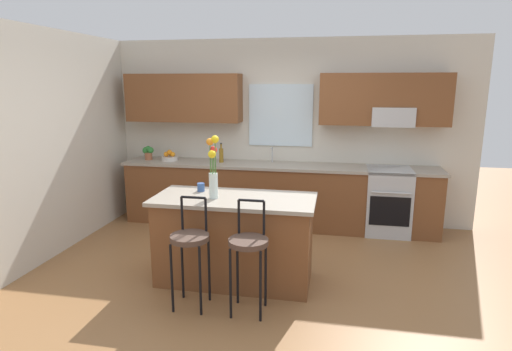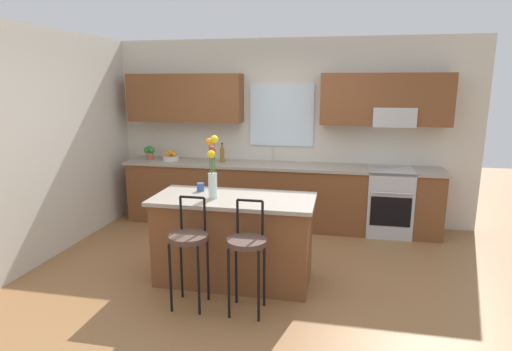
# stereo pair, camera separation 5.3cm
# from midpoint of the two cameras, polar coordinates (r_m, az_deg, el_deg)

# --- Properties ---
(ground_plane) EXTENTS (14.00, 14.00, 0.00)m
(ground_plane) POSITION_cam_midpoint_polar(r_m,az_deg,el_deg) (4.77, -0.47, -13.30)
(ground_plane) COLOR olive
(wall_left) EXTENTS (0.12, 4.60, 2.70)m
(wall_left) POSITION_cam_midpoint_polar(r_m,az_deg,el_deg) (5.70, -26.04, 3.91)
(wall_left) COLOR beige
(wall_left) RESTS_ON ground
(back_wall_assembly) EXTENTS (5.60, 0.50, 2.70)m
(back_wall_assembly) POSITION_cam_midpoint_polar(r_m,az_deg,el_deg) (6.27, 3.36, 7.29)
(back_wall_assembly) COLOR beige
(back_wall_assembly) RESTS_ON ground
(counter_run) EXTENTS (4.56, 0.64, 0.92)m
(counter_run) POSITION_cam_midpoint_polar(r_m,az_deg,el_deg) (6.18, 2.61, -2.62)
(counter_run) COLOR brown
(counter_run) RESTS_ON ground
(sink_faucet) EXTENTS (0.02, 0.13, 0.23)m
(sink_faucet) POSITION_cam_midpoint_polar(r_m,az_deg,el_deg) (6.21, 1.96, 3.07)
(sink_faucet) COLOR #B7BABC
(sink_faucet) RESTS_ON counter_run
(oven_range) EXTENTS (0.60, 0.64, 0.92)m
(oven_range) POSITION_cam_midpoint_polar(r_m,az_deg,el_deg) (6.15, 17.14, -3.33)
(oven_range) COLOR #B7BABC
(oven_range) RESTS_ON ground
(kitchen_island) EXTENTS (1.67, 0.76, 0.92)m
(kitchen_island) POSITION_cam_midpoint_polar(r_m,az_deg,el_deg) (4.48, -3.25, -8.59)
(kitchen_island) COLOR brown
(kitchen_island) RESTS_ON ground
(bar_stool_near) EXTENTS (0.36, 0.36, 1.04)m
(bar_stool_near) POSITION_cam_midpoint_polar(r_m,az_deg,el_deg) (3.97, -9.29, -8.94)
(bar_stool_near) COLOR black
(bar_stool_near) RESTS_ON ground
(bar_stool_middle) EXTENTS (0.36, 0.36, 1.04)m
(bar_stool_middle) POSITION_cam_midpoint_polar(r_m,az_deg,el_deg) (3.82, -1.41, -9.62)
(bar_stool_middle) COLOR black
(bar_stool_middle) RESTS_ON ground
(flower_vase) EXTENTS (0.13, 0.14, 0.64)m
(flower_vase) POSITION_cam_midpoint_polar(r_m,az_deg,el_deg) (4.25, -6.19, 1.02)
(flower_vase) COLOR silver
(flower_vase) RESTS_ON kitchen_island
(mug_ceramic) EXTENTS (0.08, 0.08, 0.09)m
(mug_ceramic) POSITION_cam_midpoint_polar(r_m,az_deg,el_deg) (4.60, -7.80, -1.58)
(mug_ceramic) COLOR #33518C
(mug_ceramic) RESTS_ON kitchen_island
(fruit_bowl_oranges) EXTENTS (0.24, 0.24, 0.16)m
(fruit_bowl_oranges) POSITION_cam_midpoint_polar(r_m,az_deg,el_deg) (6.51, -11.83, 2.48)
(fruit_bowl_oranges) COLOR silver
(fruit_bowl_oranges) RESTS_ON counter_run
(bottle_olive_oil) EXTENTS (0.06, 0.06, 0.29)m
(bottle_olive_oil) POSITION_cam_midpoint_polar(r_m,az_deg,el_deg) (6.23, -4.97, 2.81)
(bottle_olive_oil) COLOR olive
(bottle_olive_oil) RESTS_ON counter_run
(potted_plant_small) EXTENTS (0.18, 0.12, 0.21)m
(potted_plant_small) POSITION_cam_midpoint_polar(r_m,az_deg,el_deg) (6.64, -14.62, 3.11)
(potted_plant_small) COLOR #9E5B3D
(potted_plant_small) RESTS_ON counter_run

